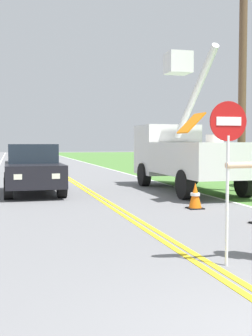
% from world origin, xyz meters
% --- Properties ---
extents(centerline_yellow_left, '(0.11, 110.00, 0.01)m').
position_xyz_m(centerline_yellow_left, '(-0.09, 20.00, 0.01)').
color(centerline_yellow_left, yellow).
rests_on(centerline_yellow_left, ground).
extents(centerline_yellow_right, '(0.11, 110.00, 0.01)m').
position_xyz_m(centerline_yellow_right, '(0.09, 20.00, 0.01)').
color(centerline_yellow_right, yellow).
rests_on(centerline_yellow_right, ground).
extents(edge_line_right, '(0.12, 110.00, 0.01)m').
position_xyz_m(edge_line_right, '(3.60, 20.00, 0.01)').
color(edge_line_right, silver).
rests_on(edge_line_right, ground).
extents(stop_sign_paddle, '(0.56, 0.04, 2.33)m').
position_xyz_m(stop_sign_paddle, '(0.27, 2.79, 1.71)').
color(stop_sign_paddle, silver).
rests_on(stop_sign_paddle, ground).
extents(utility_bucket_truck, '(2.67, 6.81, 5.18)m').
position_xyz_m(utility_bucket_truck, '(3.53, 12.27, 1.40)').
color(utility_bucket_truck, silver).
rests_on(utility_bucket_truck, ground).
extents(oncoming_sedan_nearest, '(1.95, 4.12, 1.70)m').
position_xyz_m(oncoming_sedan_nearest, '(-1.96, 12.41, 0.83)').
color(oncoming_sedan_nearest, black).
rests_on(oncoming_sedan_nearest, ground).
extents(utility_pole_near, '(1.80, 0.28, 7.85)m').
position_xyz_m(utility_pole_near, '(5.31, 11.30, 4.11)').
color(utility_pole_near, brown).
rests_on(utility_pole_near, ground).
extents(traffic_cone_mid, '(0.40, 0.40, 0.70)m').
position_xyz_m(traffic_cone_mid, '(2.03, 7.87, 0.34)').
color(traffic_cone_mid, orange).
rests_on(traffic_cone_mid, ground).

